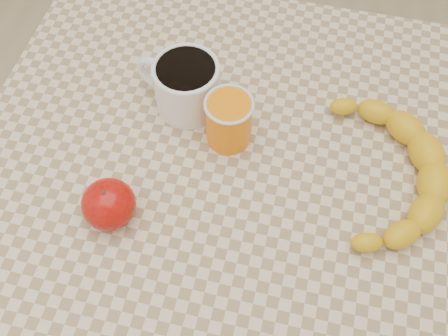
% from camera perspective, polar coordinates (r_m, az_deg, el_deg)
% --- Properties ---
extents(ground, '(3.00, 3.00, 0.00)m').
position_cam_1_polar(ground, '(1.45, -0.00, -15.70)').
color(ground, tan).
rests_on(ground, ground).
extents(table, '(0.80, 0.80, 0.75)m').
position_cam_1_polar(table, '(0.82, -0.00, -3.75)').
color(table, beige).
rests_on(table, ground).
extents(coffee_mug, '(0.15, 0.13, 0.09)m').
position_cam_1_polar(coffee_mug, '(0.79, -4.43, 9.55)').
color(coffee_mug, white).
rests_on(coffee_mug, table).
extents(orange_juice_glass, '(0.07, 0.07, 0.09)m').
position_cam_1_polar(orange_juice_glass, '(0.75, 0.56, 5.48)').
color(orange_juice_glass, orange).
rests_on(orange_juice_glass, table).
extents(apple, '(0.09, 0.09, 0.07)m').
position_cam_1_polar(apple, '(0.70, -13.04, -4.05)').
color(apple, '#970605').
rests_on(apple, table).
extents(banana, '(0.26, 0.34, 0.05)m').
position_cam_1_polar(banana, '(0.76, 18.23, -0.37)').
color(banana, gold).
rests_on(banana, table).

